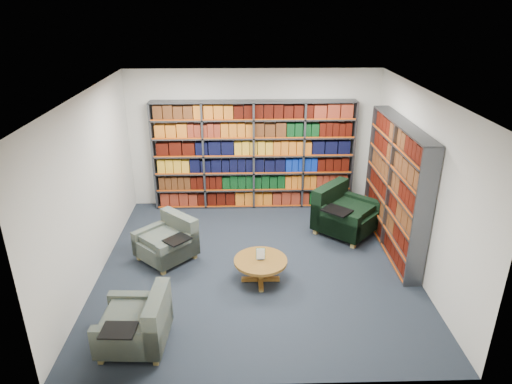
{
  "coord_description": "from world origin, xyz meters",
  "views": [
    {
      "loc": [
        -0.2,
        -6.39,
        4.04
      ],
      "look_at": [
        0.0,
        0.6,
        1.05
      ],
      "focal_mm": 32.0,
      "sensor_mm": 36.0,
      "label": 1
    }
  ],
  "objects_px": {
    "coffee_table": "(261,264)",
    "chair_teal_left": "(170,242)",
    "chair_green_right": "(342,214)",
    "chair_teal_front": "(140,325)"
  },
  "relations": [
    {
      "from": "chair_green_right",
      "to": "chair_teal_front",
      "type": "distance_m",
      "value": 4.29
    },
    {
      "from": "chair_green_right",
      "to": "coffee_table",
      "type": "xyz_separation_m",
      "value": [
        -1.57,
        -1.6,
        -0.05
      ]
    },
    {
      "from": "chair_teal_left",
      "to": "coffee_table",
      "type": "bearing_deg",
      "value": -26.78
    },
    {
      "from": "chair_teal_front",
      "to": "coffee_table",
      "type": "height_order",
      "value": "chair_teal_front"
    },
    {
      "from": "chair_green_right",
      "to": "chair_teal_front",
      "type": "bearing_deg",
      "value": -136.54
    },
    {
      "from": "chair_teal_front",
      "to": "chair_green_right",
      "type": "bearing_deg",
      "value": 43.46
    },
    {
      "from": "chair_teal_left",
      "to": "chair_green_right",
      "type": "height_order",
      "value": "chair_green_right"
    },
    {
      "from": "coffee_table",
      "to": "chair_teal_left",
      "type": "bearing_deg",
      "value": 153.22
    },
    {
      "from": "chair_teal_left",
      "to": "chair_teal_front",
      "type": "relative_size",
      "value": 1.15
    },
    {
      "from": "chair_green_right",
      "to": "chair_teal_front",
      "type": "xyz_separation_m",
      "value": [
        -3.11,
        -2.95,
        -0.05
      ]
    }
  ]
}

